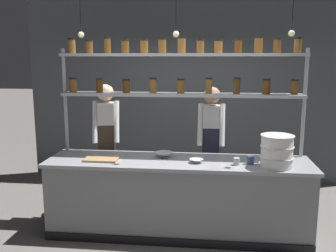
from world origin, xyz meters
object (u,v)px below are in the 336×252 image
Objects in this scene: container_stack at (277,151)px; serving_cup_by_board at (250,160)px; cutting_board at (102,159)px; prep_bowl_center_front at (164,155)px; prep_bowl_near_left at (196,161)px; serving_cup_front at (237,161)px; chef_left at (107,138)px; spice_shelf_unit at (181,76)px; chef_center at (211,141)px.

serving_cup_by_board is (-0.27, 0.09, -0.14)m from container_stack.
cutting_board is 0.76m from prep_bowl_center_front.
serving_cup_by_board reaches higher than prep_bowl_center_front.
prep_bowl_near_left is 0.46m from serving_cup_front.
chef_left is at bearing 156.85° from serving_cup_front.
serving_cup_front is at bearing -15.98° from prep_bowl_center_front.
serving_cup_by_board is (0.84, -0.41, -0.93)m from spice_shelf_unit.
cutting_board is 1.59m from serving_cup_front.
container_stack is at bearing -12.46° from prep_bowl_center_front.
cutting_board is 4.15× the size of serving_cup_by_board.
prep_bowl_near_left is 0.72× the size of prep_bowl_center_front.
serving_cup_by_board is at bearing -30.69° from chef_left.
spice_shelf_unit is 7.58× the size of cutting_board.
chef_center is 4.75× the size of container_stack.
chef_left is 1.44m from prep_bowl_near_left.
cutting_board is at bearing 178.60° from serving_cup_front.
chef_left is 2.28m from container_stack.
prep_bowl_near_left is at bearing 174.81° from serving_cup_front.
chef_center is 18.14× the size of serving_cup_by_board.
spice_shelf_unit is 35.98× the size of serving_cup_front.
cutting_board is 1.13m from prep_bowl_near_left.
container_stack is (1.11, -0.50, -0.79)m from spice_shelf_unit.
cutting_board is at bearing -164.00° from prep_bowl_center_front.
spice_shelf_unit is 0.99m from prep_bowl_center_front.
serving_cup_by_board reaches higher than cutting_board.
serving_cup_by_board is at bearing 17.21° from serving_cup_front.
spice_shelf_unit is 1.46m from container_stack.
chef_center is at bearing 29.17° from cutting_board.
spice_shelf_unit is 8.24× the size of container_stack.
prep_bowl_near_left is at bearing -179.27° from serving_cup_by_board.
serving_cup_by_board is (1.75, 0.01, 0.04)m from cutting_board.
spice_shelf_unit reaches higher than cutting_board.
chef_left reaches higher than serving_cup_front.
chef_center is at bearing 76.74° from prep_bowl_near_left.
container_stack is 0.92× the size of cutting_board.
chef_center is (1.43, 0.03, -0.02)m from chef_left.
spice_shelf_unit reaches higher than chef_left.
prep_bowl_center_front is (-0.57, -0.52, -0.07)m from chef_center.
chef_center reaches higher than prep_bowl_near_left.
chef_left is 0.71m from cutting_board.
prep_bowl_center_front is at bearing 167.54° from container_stack.
prep_bowl_near_left is (1.13, 0.00, 0.01)m from cutting_board.
spice_shelf_unit is at bearing 117.78° from prep_bowl_near_left.
prep_bowl_center_front is (0.85, -0.49, -0.08)m from chef_left.
chef_left reaches higher than prep_bowl_near_left.
prep_bowl_center_front is at bearing 164.02° from serving_cup_front.
chef_center is 7.72× the size of prep_bowl_center_front.
spice_shelf_unit reaches higher than chef_center.
spice_shelf_unit is at bearing -140.82° from chef_center.
container_stack is (0.72, -0.80, 0.09)m from chef_center.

